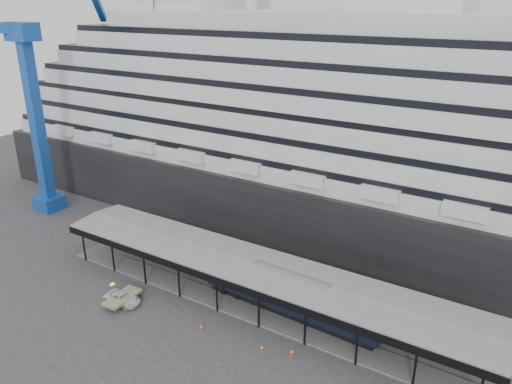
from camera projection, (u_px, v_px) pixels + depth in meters
ground at (233, 323)px, 56.94m from camera, size 200.00×200.00×0.00m
cruise_ship at (352, 113)px, 75.48m from camera, size 130.00×30.00×43.90m
platform_canopy at (256, 285)px, 60.02m from camera, size 56.00×9.18×5.30m
crane_blue at (39, 95)px, 80.55m from camera, size 22.63×19.19×47.60m
port_truck at (122, 298)px, 60.38m from camera, size 4.83×2.40×1.32m
pullman_carriage at (290, 294)px, 57.60m from camera, size 22.51×3.71×22.01m
traffic_cone_left at (201, 327)px, 55.55m from camera, size 0.50×0.50×0.74m
traffic_cone_mid at (262, 348)px, 52.23m from camera, size 0.41×0.41×0.72m
traffic_cone_right at (292, 352)px, 51.55m from camera, size 0.48×0.48×0.82m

